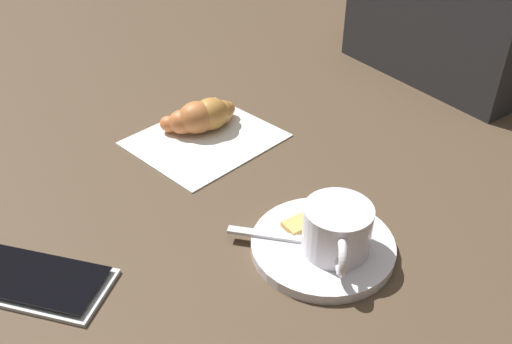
{
  "coord_description": "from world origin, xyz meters",
  "views": [
    {
      "loc": [
        0.32,
        -0.38,
        0.38
      ],
      "look_at": [
        -0.0,
        0.01,
        0.02
      ],
      "focal_mm": 38.76,
      "sensor_mm": 36.0,
      "label": 1
    }
  ],
  "objects_px": {
    "napkin": "(205,139)",
    "laptop_bag": "(440,12)",
    "sugar_packet": "(310,219)",
    "cell_phone": "(33,280)",
    "saucer": "(323,246)",
    "teaspoon": "(312,240)",
    "espresso_cup": "(337,230)",
    "croissant": "(203,116)"
  },
  "relations": [
    {
      "from": "napkin",
      "to": "espresso_cup",
      "type": "bearing_deg",
      "value": -16.06
    },
    {
      "from": "sugar_packet",
      "to": "laptop_bag",
      "type": "bearing_deg",
      "value": -155.09
    },
    {
      "from": "espresso_cup",
      "to": "napkin",
      "type": "bearing_deg",
      "value": 163.94
    },
    {
      "from": "teaspoon",
      "to": "sugar_packet",
      "type": "distance_m",
      "value": 0.03
    },
    {
      "from": "sugar_packet",
      "to": "cell_phone",
      "type": "relative_size",
      "value": 0.38
    },
    {
      "from": "napkin",
      "to": "croissant",
      "type": "distance_m",
      "value": 0.03
    },
    {
      "from": "napkin",
      "to": "croissant",
      "type": "relative_size",
      "value": 1.59
    },
    {
      "from": "teaspoon",
      "to": "laptop_bag",
      "type": "distance_m",
      "value": 0.46
    },
    {
      "from": "saucer",
      "to": "napkin",
      "type": "bearing_deg",
      "value": 163.17
    },
    {
      "from": "saucer",
      "to": "croissant",
      "type": "xyz_separation_m",
      "value": [
        -0.25,
        0.09,
        0.02
      ]
    },
    {
      "from": "saucer",
      "to": "espresso_cup",
      "type": "relative_size",
      "value": 1.78
    },
    {
      "from": "napkin",
      "to": "teaspoon",
      "type": "bearing_deg",
      "value": -19.22
    },
    {
      "from": "cell_phone",
      "to": "croissant",
      "type": "bearing_deg",
      "value": 104.14
    },
    {
      "from": "croissant",
      "to": "laptop_bag",
      "type": "xyz_separation_m",
      "value": [
        0.15,
        0.35,
        0.08
      ]
    },
    {
      "from": "teaspoon",
      "to": "sugar_packet",
      "type": "height_order",
      "value": "teaspoon"
    },
    {
      "from": "sugar_packet",
      "to": "laptop_bag",
      "type": "relative_size",
      "value": 0.2
    },
    {
      "from": "croissant",
      "to": "laptop_bag",
      "type": "relative_size",
      "value": 0.37
    },
    {
      "from": "cell_phone",
      "to": "saucer",
      "type": "bearing_deg",
      "value": 49.99
    },
    {
      "from": "teaspoon",
      "to": "cell_phone",
      "type": "height_order",
      "value": "teaspoon"
    },
    {
      "from": "espresso_cup",
      "to": "cell_phone",
      "type": "relative_size",
      "value": 0.51
    },
    {
      "from": "espresso_cup",
      "to": "croissant",
      "type": "height_order",
      "value": "espresso_cup"
    },
    {
      "from": "cell_phone",
      "to": "laptop_bag",
      "type": "xyz_separation_m",
      "value": [
        0.08,
        0.64,
        0.1
      ]
    },
    {
      "from": "saucer",
      "to": "napkin",
      "type": "distance_m",
      "value": 0.24
    },
    {
      "from": "laptop_bag",
      "to": "cell_phone",
      "type": "bearing_deg",
      "value": 98.03
    },
    {
      "from": "espresso_cup",
      "to": "cell_phone",
      "type": "xyz_separation_m",
      "value": [
        -0.19,
        -0.21,
        -0.03
      ]
    },
    {
      "from": "saucer",
      "to": "sugar_packet",
      "type": "height_order",
      "value": "sugar_packet"
    },
    {
      "from": "teaspoon",
      "to": "laptop_bag",
      "type": "xyz_separation_m",
      "value": [
        -0.09,
        0.44,
        0.09
      ]
    },
    {
      "from": "napkin",
      "to": "cell_phone",
      "type": "bearing_deg",
      "value": -78.53
    },
    {
      "from": "teaspoon",
      "to": "croissant",
      "type": "height_order",
      "value": "croissant"
    },
    {
      "from": "laptop_bag",
      "to": "teaspoon",
      "type": "bearing_deg",
      "value": 116.66
    },
    {
      "from": "espresso_cup",
      "to": "croissant",
      "type": "xyz_separation_m",
      "value": [
        -0.27,
        0.09,
        -0.01
      ]
    },
    {
      "from": "teaspoon",
      "to": "cell_phone",
      "type": "relative_size",
      "value": 0.74
    },
    {
      "from": "espresso_cup",
      "to": "laptop_bag",
      "type": "distance_m",
      "value": 0.45
    },
    {
      "from": "sugar_packet",
      "to": "cell_phone",
      "type": "height_order",
      "value": "sugar_packet"
    },
    {
      "from": "saucer",
      "to": "cell_phone",
      "type": "height_order",
      "value": "saucer"
    },
    {
      "from": "napkin",
      "to": "laptop_bag",
      "type": "xyz_separation_m",
      "value": [
        0.13,
        0.36,
        0.1
      ]
    },
    {
      "from": "saucer",
      "to": "cell_phone",
      "type": "xyz_separation_m",
      "value": [
        -0.18,
        -0.21,
        -0.0
      ]
    },
    {
      "from": "teaspoon",
      "to": "cell_phone",
      "type": "distance_m",
      "value": 0.26
    },
    {
      "from": "sugar_packet",
      "to": "napkin",
      "type": "bearing_deg",
      "value": -89.83
    },
    {
      "from": "teaspoon",
      "to": "napkin",
      "type": "height_order",
      "value": "teaspoon"
    },
    {
      "from": "sugar_packet",
      "to": "croissant",
      "type": "height_order",
      "value": "croissant"
    },
    {
      "from": "espresso_cup",
      "to": "cell_phone",
      "type": "distance_m",
      "value": 0.29
    }
  ]
}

